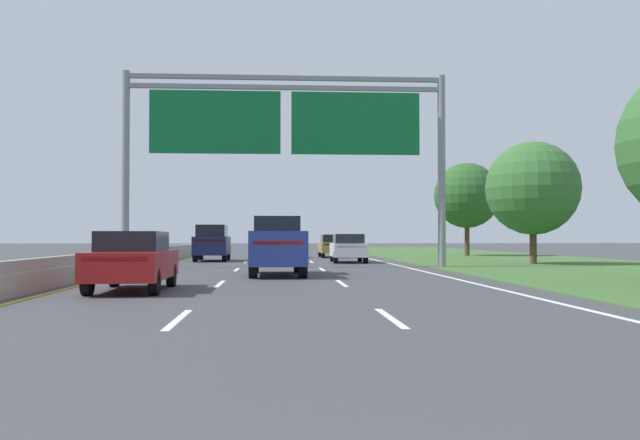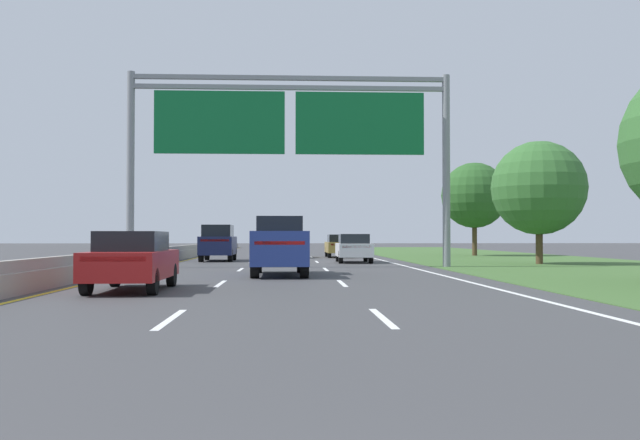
# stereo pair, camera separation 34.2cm
# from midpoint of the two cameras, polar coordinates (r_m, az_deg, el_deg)

# --- Properties ---
(ground_plane) EXTENTS (220.00, 220.00, 0.00)m
(ground_plane) POSITION_cam_midpoint_polar(r_m,az_deg,el_deg) (36.66, -3.68, -3.61)
(ground_plane) COLOR #3D3D3F
(lane_striping) EXTENTS (11.96, 106.00, 0.01)m
(lane_striping) POSITION_cam_midpoint_polar(r_m,az_deg,el_deg) (36.20, -3.68, -3.63)
(lane_striping) COLOR white
(lane_striping) RESTS_ON ground
(grass_verge_right) EXTENTS (14.00, 110.00, 0.02)m
(grass_verge_right) POSITION_cam_midpoint_polar(r_m,az_deg,el_deg) (39.22, 17.20, -3.39)
(grass_verge_right) COLOR #3D602D
(grass_verge_right) RESTS_ON ground
(median_barrier_concrete) EXTENTS (0.60, 110.00, 0.85)m
(median_barrier_concrete) POSITION_cam_midpoint_polar(r_m,az_deg,el_deg) (37.24, -13.90, -2.99)
(median_barrier_concrete) COLOR #99968E
(median_barrier_concrete) RESTS_ON ground
(overhead_sign_gantry) EXTENTS (15.06, 0.42, 9.06)m
(overhead_sign_gantry) POSITION_cam_midpoint_polar(r_m,az_deg,el_deg) (32.45, -3.13, 7.44)
(overhead_sign_gantry) COLOR gray
(overhead_sign_gantry) RESTS_ON ground
(pickup_truck_blue) EXTENTS (2.07, 5.43, 2.20)m
(pickup_truck_blue) POSITION_cam_midpoint_polar(r_m,az_deg,el_deg) (25.76, -3.93, -2.16)
(pickup_truck_blue) COLOR navy
(pickup_truck_blue) RESTS_ON ground
(car_grey_centre_lane_sedan) EXTENTS (1.85, 4.41, 1.57)m
(car_grey_centre_lane_sedan) POSITION_cam_midpoint_polar(r_m,az_deg,el_deg) (46.96, -3.44, -2.12)
(car_grey_centre_lane_sedan) COLOR slate
(car_grey_centre_lane_sedan) RESTS_ON ground
(car_gold_right_lane_sedan) EXTENTS (1.84, 4.41, 1.57)m
(car_gold_right_lane_sedan) POSITION_cam_midpoint_polar(r_m,az_deg,el_deg) (47.91, 0.87, -2.11)
(car_gold_right_lane_sedan) COLOR #A38438
(car_gold_right_lane_sedan) RESTS_ON ground
(car_red_left_lane_sedan) EXTENTS (1.88, 4.42, 1.57)m
(car_red_left_lane_sedan) POSITION_cam_midpoint_polar(r_m,az_deg,el_deg) (19.01, -15.64, -3.18)
(car_red_left_lane_sedan) COLOR maroon
(car_red_left_lane_sedan) RESTS_ON ground
(car_navy_left_lane_suv) EXTENTS (1.94, 4.72, 2.11)m
(car_navy_left_lane_suv) POSITION_cam_midpoint_polar(r_m,az_deg,el_deg) (41.12, -9.10, -1.82)
(car_navy_left_lane_suv) COLOR #161E47
(car_navy_left_lane_suv) RESTS_ON ground
(car_white_right_lane_sedan) EXTENTS (1.91, 4.44, 1.57)m
(car_white_right_lane_sedan) POSITION_cam_midpoint_polar(r_m,az_deg,el_deg) (38.34, 2.09, -2.29)
(car_white_right_lane_sedan) COLOR silver
(car_white_right_lane_sedan) RESTS_ON ground
(roadside_tree_mid) EXTENTS (4.85, 4.85, 6.37)m
(roadside_tree_mid) POSITION_cam_midpoint_polar(r_m,az_deg,el_deg) (37.58, 16.86, 2.51)
(roadside_tree_mid) COLOR #4C3823
(roadside_tree_mid) RESTS_ON ground
(roadside_tree_far) EXTENTS (4.87, 4.87, 6.93)m
(roadside_tree_far) POSITION_cam_midpoint_polar(r_m,az_deg,el_deg) (52.71, 11.81, 1.98)
(roadside_tree_far) COLOR #4C3823
(roadside_tree_far) RESTS_ON ground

